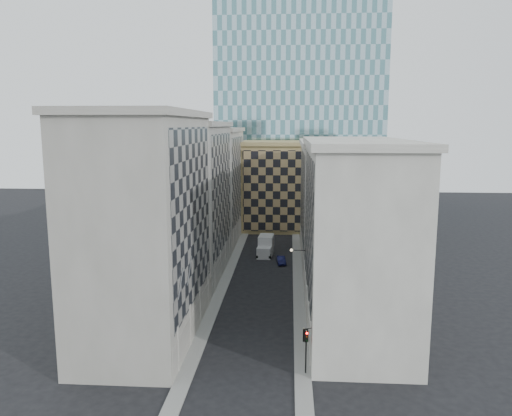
% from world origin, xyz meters
% --- Properties ---
extents(ground, '(260.00, 260.00, 0.00)m').
position_xyz_m(ground, '(0.00, 0.00, 0.00)').
color(ground, black).
rests_on(ground, ground).
extents(sidewalk_west, '(1.50, 100.00, 0.15)m').
position_xyz_m(sidewalk_west, '(-5.25, 30.00, 0.07)').
color(sidewalk_west, gray).
rests_on(sidewalk_west, ground).
extents(sidewalk_east, '(1.50, 100.00, 0.15)m').
position_xyz_m(sidewalk_east, '(5.25, 30.00, 0.07)').
color(sidewalk_east, gray).
rests_on(sidewalk_east, ground).
extents(bldg_left_a, '(10.80, 22.80, 23.70)m').
position_xyz_m(bldg_left_a, '(-10.88, 11.00, 11.82)').
color(bldg_left_a, gray).
rests_on(bldg_left_a, ground).
extents(bldg_left_b, '(10.80, 22.80, 22.70)m').
position_xyz_m(bldg_left_b, '(-10.88, 33.00, 11.32)').
color(bldg_left_b, gray).
rests_on(bldg_left_b, ground).
extents(bldg_left_c, '(10.80, 22.80, 21.70)m').
position_xyz_m(bldg_left_c, '(-10.88, 55.00, 10.83)').
color(bldg_left_c, gray).
rests_on(bldg_left_c, ground).
extents(bldg_right_a, '(10.80, 26.80, 20.70)m').
position_xyz_m(bldg_right_a, '(10.88, 15.00, 10.32)').
color(bldg_right_a, '#B1ADA2').
rests_on(bldg_right_a, ground).
extents(bldg_right_b, '(10.80, 28.80, 19.70)m').
position_xyz_m(bldg_right_b, '(10.89, 42.00, 9.85)').
color(bldg_right_b, '#B1ADA2').
rests_on(bldg_right_b, ground).
extents(tan_block, '(16.80, 14.80, 18.80)m').
position_xyz_m(tan_block, '(2.00, 67.90, 9.44)').
color(tan_block, tan).
rests_on(tan_block, ground).
extents(church_tower, '(7.20, 7.20, 51.50)m').
position_xyz_m(church_tower, '(0.00, 82.00, 26.95)').
color(church_tower, '#2B2621').
rests_on(church_tower, ground).
extents(flagpoles_left, '(0.10, 6.33, 2.33)m').
position_xyz_m(flagpoles_left, '(-5.90, 6.00, 8.00)').
color(flagpoles_left, gray).
rests_on(flagpoles_left, ground).
extents(bracket_lamp, '(1.98, 0.36, 0.36)m').
position_xyz_m(bracket_lamp, '(4.38, 24.00, 6.20)').
color(bracket_lamp, black).
rests_on(bracket_lamp, ground).
extents(traffic_light, '(0.50, 0.50, 4.09)m').
position_xyz_m(traffic_light, '(5.50, 3.11, 3.08)').
color(traffic_light, black).
rests_on(traffic_light, sidewalk_east).
extents(box_truck, '(2.82, 6.13, 3.29)m').
position_xyz_m(box_truck, '(-0.16, 44.71, 1.43)').
color(box_truck, silver).
rests_on(box_truck, ground).
extents(dark_car, '(1.79, 3.87, 1.23)m').
position_xyz_m(dark_car, '(2.59, 39.41, 0.61)').
color(dark_car, '#0E1136').
rests_on(dark_car, ground).
extents(shop_sign, '(0.83, 0.73, 0.83)m').
position_xyz_m(shop_sign, '(5.42, 3.44, 3.83)').
color(shop_sign, black).
rests_on(shop_sign, ground).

